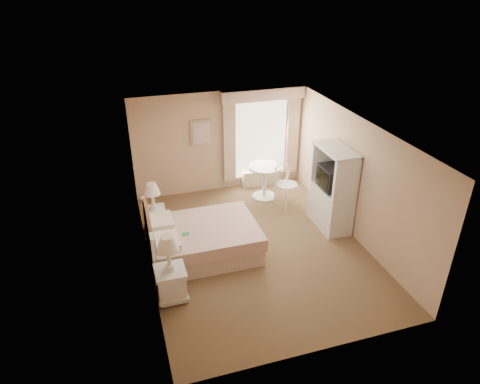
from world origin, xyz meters
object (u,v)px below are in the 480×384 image
object	(u,v)px
nightstand_far	(154,214)
armoire	(332,195)
nightstand_near	(170,276)
bed	(199,239)
round_table	(265,177)
cafe_chair	(285,181)

from	to	relation	value
nightstand_far	armoire	world-z (taller)	armoire
nightstand_near	nightstand_far	xyz separation A→B (m)	(-0.00, 2.17, -0.04)
armoire	bed	bearing A→B (deg)	-175.74
nightstand_far	armoire	xyz separation A→B (m)	(3.65, -0.86, 0.32)
bed	nightstand_near	xyz separation A→B (m)	(-0.72, -1.10, 0.12)
nightstand_near	round_table	size ratio (longest dim) A/B	1.49
nightstand_far	cafe_chair	distance (m)	3.10
bed	cafe_chair	distance (m)	2.77
nightstand_near	cafe_chair	bearing A→B (deg)	39.25
nightstand_far	round_table	xyz separation A→B (m)	(2.75, 0.78, 0.12)
round_table	cafe_chair	bearing A→B (deg)	-52.42
nightstand_near	round_table	bearing A→B (deg)	47.09
nightstand_near	armoire	world-z (taller)	armoire
round_table	bed	bearing A→B (deg)	-137.57
nightstand_near	nightstand_far	size ratio (longest dim) A/B	1.09
bed	nightstand_far	distance (m)	1.30
nightstand_far	cafe_chair	xyz separation A→B (m)	(3.08, 0.34, 0.17)
bed	nightstand_far	xyz separation A→B (m)	(-0.72, 1.08, 0.08)
nightstand_far	cafe_chair	world-z (taller)	nightstand_far
bed	cafe_chair	size ratio (longest dim) A/B	2.05
bed	armoire	bearing A→B (deg)	4.26
round_table	armoire	bearing A→B (deg)	-60.99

